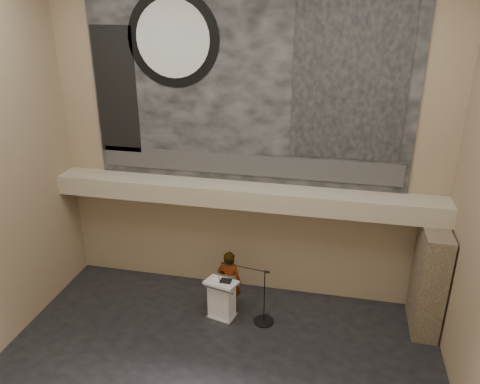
# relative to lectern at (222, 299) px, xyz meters

# --- Properties ---
(wall_back) EXTENTS (10.00, 0.02, 8.50)m
(wall_back) POSITION_rel_lectern_xyz_m (0.30, 1.60, 3.70)
(wall_back) COLOR #8B7558
(wall_back) RESTS_ON floor
(wall_front) EXTENTS (10.00, 0.02, 8.50)m
(wall_front) POSITION_rel_lectern_xyz_m (0.30, -6.40, 3.70)
(wall_front) COLOR #8B7558
(wall_front) RESTS_ON floor
(soffit) EXTENTS (10.00, 0.80, 0.50)m
(soffit) POSITION_rel_lectern_xyz_m (0.30, 1.20, 2.40)
(soffit) COLOR gray
(soffit) RESTS_ON wall_back
(sprinkler_left) EXTENTS (0.04, 0.04, 0.06)m
(sprinkler_left) POSITION_rel_lectern_xyz_m (-1.30, 1.15, 2.12)
(sprinkler_left) COLOR #B2893D
(sprinkler_left) RESTS_ON soffit
(sprinkler_right) EXTENTS (0.04, 0.04, 0.06)m
(sprinkler_right) POSITION_rel_lectern_xyz_m (2.20, 1.15, 2.12)
(sprinkler_right) COLOR #B2893D
(sprinkler_right) RESTS_ON soffit
(banner) EXTENTS (8.00, 0.05, 5.00)m
(banner) POSITION_rel_lectern_xyz_m (0.30, 1.57, 5.15)
(banner) COLOR black
(banner) RESTS_ON wall_back
(banner_text_strip) EXTENTS (7.76, 0.02, 0.55)m
(banner_text_strip) POSITION_rel_lectern_xyz_m (0.30, 1.53, 3.10)
(banner_text_strip) COLOR #2D2D2D
(banner_text_strip) RESTS_ON banner
(banner_clock_rim) EXTENTS (2.30, 0.02, 2.30)m
(banner_clock_rim) POSITION_rel_lectern_xyz_m (-1.50, 1.53, 6.15)
(banner_clock_rim) COLOR black
(banner_clock_rim) RESTS_ON banner
(banner_clock_face) EXTENTS (1.84, 0.02, 1.84)m
(banner_clock_face) POSITION_rel_lectern_xyz_m (-1.50, 1.51, 6.15)
(banner_clock_face) COLOR silver
(banner_clock_face) RESTS_ON banner
(banner_building_print) EXTENTS (2.60, 0.02, 3.60)m
(banner_building_print) POSITION_rel_lectern_xyz_m (2.70, 1.53, 5.25)
(banner_building_print) COLOR black
(banner_building_print) RESTS_ON banner
(banner_brick_print) EXTENTS (1.10, 0.02, 3.20)m
(banner_brick_print) POSITION_rel_lectern_xyz_m (-3.10, 1.53, 4.85)
(banner_brick_print) COLOR black
(banner_brick_print) RESTS_ON banner
(stone_pier) EXTENTS (0.60, 1.40, 2.70)m
(stone_pier) POSITION_rel_lectern_xyz_m (4.95, 0.75, 0.80)
(stone_pier) COLOR #463A2B
(stone_pier) RESTS_ON floor
(lectern) EXTENTS (0.87, 0.71, 1.14)m
(lectern) POSITION_rel_lectern_xyz_m (0.00, 0.00, 0.00)
(lectern) COLOR silver
(lectern) RESTS_ON floor
(binder) EXTENTS (0.28, 0.23, 0.04)m
(binder) POSITION_rel_lectern_xyz_m (0.11, -0.00, 0.56)
(binder) COLOR black
(binder) RESTS_ON lectern
(papers) EXTENTS (0.34, 0.38, 0.00)m
(papers) POSITION_rel_lectern_xyz_m (-0.16, -0.05, 0.55)
(papers) COLOR silver
(papers) RESTS_ON lectern
(speaker_person) EXTENTS (0.66, 0.46, 1.73)m
(speaker_person) POSITION_rel_lectern_xyz_m (0.11, 0.37, 0.31)
(speaker_person) COLOR silver
(speaker_person) RESTS_ON floor
(mic_stand) EXTENTS (1.39, 0.52, 1.52)m
(mic_stand) POSITION_rel_lectern_xyz_m (1.04, 0.07, -0.33)
(mic_stand) COLOR black
(mic_stand) RESTS_ON floor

